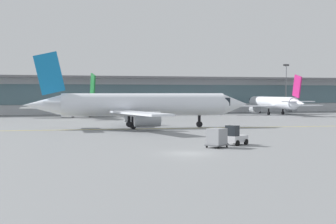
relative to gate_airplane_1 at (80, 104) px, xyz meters
name	(u,v)px	position (x,y,z in m)	size (l,w,h in m)	color
ground_plane	(189,153)	(-0.05, -72.48, -2.83)	(400.00, 400.00, 0.00)	gray
taxiway_centreline_stripe	(148,129)	(4.65, -40.58, -2.83)	(110.00, 0.36, 0.01)	yellow
terminal_concourse	(70,95)	(-0.05, 18.27, 2.09)	(170.21, 11.00, 9.60)	#B2B7BC
gate_airplane_1	(80,104)	(0.00, 0.00, 0.00)	(26.41, 28.53, 9.45)	white
gate_airplane_2	(273,103)	(47.49, -1.23, 0.03)	(26.84, 28.80, 9.56)	silver
taxiing_regional_jet	(141,105)	(4.20, -38.54, 0.67)	(35.29, 32.65, 11.68)	silver
baggage_tug	(235,137)	(7.11, -66.86, -1.94)	(2.94, 2.61, 2.10)	silver
cargo_dolly_lead	(217,137)	(4.31, -68.66, -1.78)	(2.63, 2.48, 1.94)	#595B60
apron_light_mast_1	(286,86)	(58.43, 11.70, 4.48)	(1.80, 0.36, 13.26)	gray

